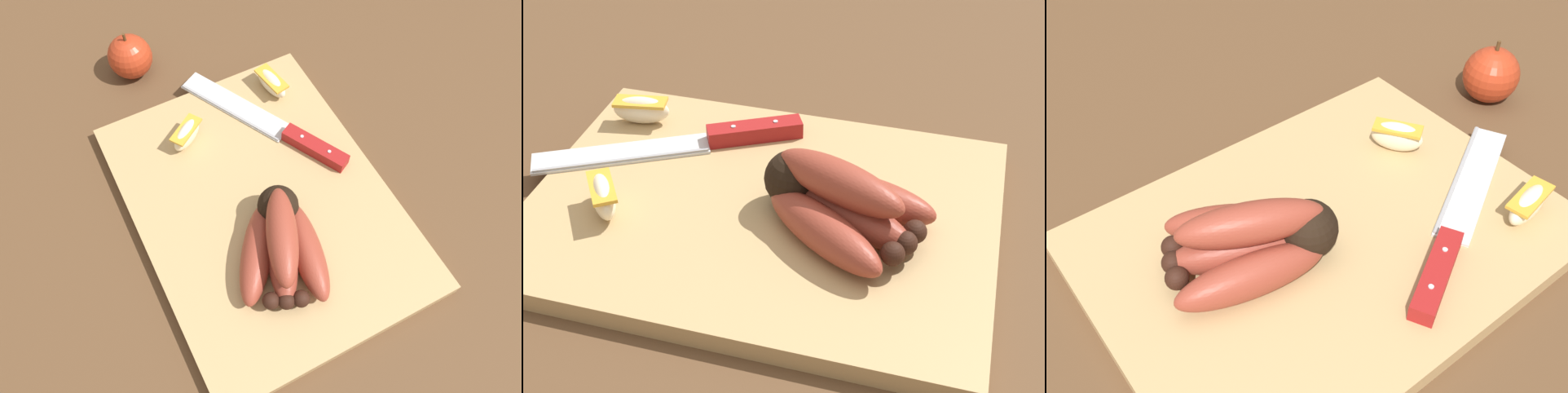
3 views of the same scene
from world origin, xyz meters
TOP-DOWN VIEW (x-y plane):
  - ground_plane at (0.00, 0.00)m, footprint 6.00×6.00m
  - cutting_board at (0.00, 0.01)m, footprint 0.44×0.33m
  - banana_bunch at (0.07, -0.01)m, footprint 0.16×0.14m
  - chefs_knife at (-0.08, 0.09)m, footprint 0.26×0.16m
  - apple_wedge_near at (-0.14, -0.04)m, footprint 0.05×0.06m
  - apple_wedge_middle at (-0.17, 0.11)m, footprint 0.06×0.03m
  - whole_apple at (-0.32, -0.06)m, footprint 0.07×0.07m

SIDE VIEW (x-z plane):
  - ground_plane at x=0.00m, z-range 0.00..0.00m
  - cutting_board at x=0.00m, z-range 0.00..0.02m
  - chefs_knife at x=-0.08m, z-range 0.02..0.04m
  - whole_apple at x=-0.32m, z-range -0.01..0.08m
  - apple_wedge_middle at x=-0.17m, z-range 0.02..0.05m
  - apple_wedge_near at x=-0.14m, z-range 0.02..0.06m
  - banana_bunch at x=0.07m, z-range 0.01..0.08m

